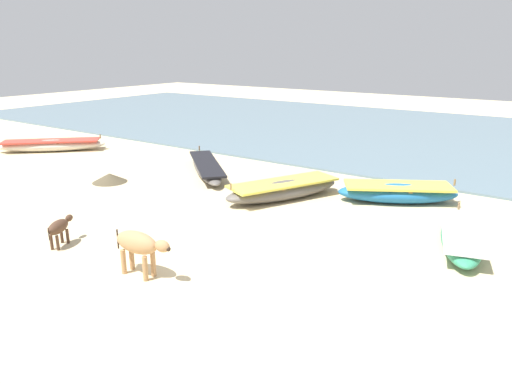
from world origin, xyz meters
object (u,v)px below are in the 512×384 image
(fishing_boat_5, at_px, (207,167))
(calf_near_dark, at_px, (59,227))
(fishing_boat_0, at_px, (283,189))
(fishing_boat_2, at_px, (51,145))
(cow_adult_tan, at_px, (139,245))
(fishing_boat_6, at_px, (461,238))
(fishing_boat_4, at_px, (398,192))

(fishing_boat_5, relative_size, calf_near_dark, 4.35)
(fishing_boat_0, bearing_deg, fishing_boat_5, -79.50)
(fishing_boat_0, xyz_separation_m, fishing_boat_2, (-12.77, 0.01, -0.03))
(cow_adult_tan, bearing_deg, fishing_boat_6, 43.37)
(fishing_boat_5, xyz_separation_m, fishing_boat_6, (9.76, -1.88, 0.01))
(fishing_boat_2, relative_size, calf_near_dark, 4.22)
(fishing_boat_6, xyz_separation_m, cow_adult_tan, (-5.24, -5.53, 0.46))
(fishing_boat_2, bearing_deg, fishing_boat_4, -38.61)
(cow_adult_tan, bearing_deg, fishing_boat_5, 118.21)
(fishing_boat_5, bearing_deg, fishing_boat_6, -149.19)
(fishing_boat_4, height_order, fishing_boat_6, fishing_boat_4)
(fishing_boat_5, height_order, fishing_boat_6, fishing_boat_6)
(fishing_boat_6, bearing_deg, fishing_boat_5, 62.92)
(fishing_boat_2, height_order, cow_adult_tan, cow_adult_tan)
(fishing_boat_4, distance_m, fishing_boat_5, 7.29)
(fishing_boat_6, height_order, calf_near_dark, calf_near_dark)
(fishing_boat_6, xyz_separation_m, calf_near_dark, (-8.07, -5.56, 0.23))
(fishing_boat_0, xyz_separation_m, calf_near_dark, (-2.43, -6.41, 0.17))
(fishing_boat_0, height_order, fishing_boat_2, fishing_boat_0)
(fishing_boat_4, bearing_deg, fishing_boat_0, 179.04)
(fishing_boat_0, height_order, fishing_boat_4, fishing_boat_4)
(fishing_boat_4, height_order, cow_adult_tan, cow_adult_tan)
(fishing_boat_0, bearing_deg, calf_near_dark, 3.73)
(fishing_boat_2, xyz_separation_m, fishing_boat_6, (18.40, -0.86, -0.03))
(fishing_boat_4, height_order, calf_near_dark, fishing_boat_4)
(fishing_boat_5, distance_m, calf_near_dark, 7.63)
(fishing_boat_4, xyz_separation_m, calf_near_dark, (-5.56, -8.18, 0.17))
(fishing_boat_2, distance_m, fishing_boat_4, 15.99)
(fishing_boat_0, distance_m, fishing_boat_4, 3.59)
(fishing_boat_0, relative_size, fishing_boat_4, 1.12)
(fishing_boat_0, relative_size, fishing_boat_5, 0.98)
(fishing_boat_2, distance_m, fishing_boat_6, 18.42)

